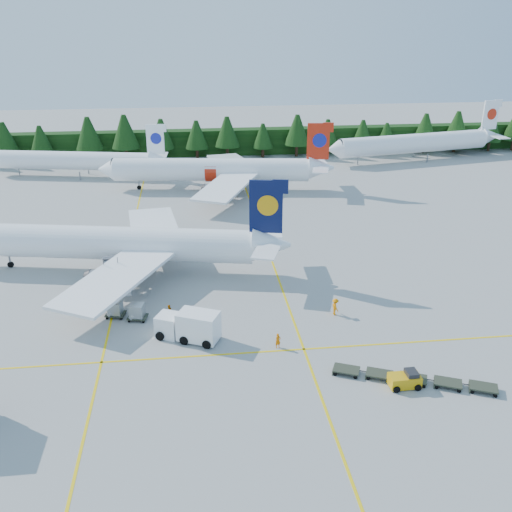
{
  "coord_description": "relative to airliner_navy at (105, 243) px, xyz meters",
  "views": [
    {
      "loc": [
        -4.6,
        -54.31,
        31.11
      ],
      "look_at": [
        3.07,
        10.33,
        3.5
      ],
      "focal_mm": 40.0,
      "sensor_mm": 36.0,
      "label": 1
    }
  ],
  "objects": [
    {
      "name": "crew_c",
      "position": [
        26.77,
        -15.31,
        -2.83
      ],
      "size": [
        0.7,
        0.91,
        1.98
      ],
      "primitive_type": "imported",
      "rotation": [
        0.0,
        0.0,
        1.77
      ],
      "color": "orange",
      "rests_on": "ground"
    },
    {
      "name": "taxi_stripe_cross",
      "position": [
        15.9,
        -22.0,
        -3.81
      ],
      "size": [
        80.0,
        0.25,
        0.01
      ],
      "primitive_type": "cube",
      "color": "yellow",
      "rests_on": "ground"
    },
    {
      "name": "crew_b",
      "position": [
        8.27,
        -13.84,
        -3.02
      ],
      "size": [
        0.98,
        0.93,
        1.59
      ],
      "primitive_type": "imported",
      "rotation": [
        0.0,
        0.0,
        3.73
      ],
      "color": "orange",
      "rests_on": "ground"
    },
    {
      "name": "ground",
      "position": [
        15.9,
        -16.0,
        -3.82
      ],
      "size": [
        320.0,
        320.0,
        0.0
      ],
      "primitive_type": "plane",
      "color": "#A0A09B",
      "rests_on": "ground"
    },
    {
      "name": "uld_pair",
      "position": [
        3.58,
        -13.41,
        -2.74
      ],
      "size": [
        4.84,
        2.99,
        1.6
      ],
      "rotation": [
        0.0,
        0.0,
        -0.2
      ],
      "color": "#2F3426",
      "rests_on": "ground"
    },
    {
      "name": "treeline_hedge",
      "position": [
        15.9,
        66.0,
        -0.82
      ],
      "size": [
        220.0,
        4.0,
        6.0
      ],
      "primitive_type": "cube",
      "color": "black",
      "rests_on": "ground"
    },
    {
      "name": "baggage_tug",
      "position": [
        29.77,
        -29.22,
        -3.08
      ],
      "size": [
        2.83,
        1.57,
        1.5
      ],
      "rotation": [
        0.0,
        0.0,
        0.02
      ],
      "color": "#D3980B",
      "rests_on": "ground"
    },
    {
      "name": "taxi_stripe_a",
      "position": [
        1.9,
        4.0,
        -3.81
      ],
      "size": [
        0.25,
        120.0,
        0.01
      ],
      "primitive_type": "cube",
      "color": "yellow",
      "rests_on": "ground"
    },
    {
      "name": "airliner_far_left",
      "position": [
        -13.41,
        49.3,
        -0.37
      ],
      "size": [
        37.47,
        10.62,
        11.01
      ],
      "rotation": [
        0.0,
        0.0,
        -0.2
      ],
      "color": "white",
      "rests_on": "ground"
    },
    {
      "name": "airliner_far_right",
      "position": [
        61.42,
        54.65,
        0.16
      ],
      "size": [
        43.26,
        11.98,
        12.7
      ],
      "rotation": [
        0.0,
        0.0,
        0.19
      ],
      "color": "white",
      "rests_on": "ground"
    },
    {
      "name": "crew_a",
      "position": [
        19.34,
        -21.37,
        -3.02
      ],
      "size": [
        0.67,
        0.54,
        1.59
      ],
      "primitive_type": "imported",
      "rotation": [
        0.0,
        0.0,
        0.31
      ],
      "color": "orange",
      "rests_on": "ground"
    },
    {
      "name": "service_truck",
      "position": [
        10.35,
        -18.53,
        -2.24
      ],
      "size": [
        6.99,
        4.92,
        3.18
      ],
      "rotation": [
        0.0,
        0.0,
        -0.43
      ],
      "color": "silver",
      "rests_on": "ground"
    },
    {
      "name": "taxi_stripe_b",
      "position": [
        21.9,
        4.0,
        -3.81
      ],
      "size": [
        0.25,
        120.0,
        0.01
      ],
      "primitive_type": "cube",
      "color": "yellow",
      "rests_on": "ground"
    },
    {
      "name": "dolly_train",
      "position": [
        30.77,
        -28.66,
        -3.36
      ],
      "size": [
        14.32,
        6.5,
        0.14
      ],
      "rotation": [
        0.0,
        0.0,
        -0.41
      ],
      "color": "#2F3426",
      "rests_on": "ground"
    },
    {
      "name": "airstairs",
      "position": [
        1.49,
        -6.97,
        -3.06
      ],
      "size": [
        4.21,
        5.71,
        3.5
      ],
      "rotation": [
        0.0,
        0.0,
        0.2
      ],
      "color": "white",
      "rests_on": "ground"
    },
    {
      "name": "airliner_navy",
      "position": [
        0.0,
        0.0,
        0.0
      ],
      "size": [
        43.26,
        35.26,
        12.7
      ],
      "rotation": [
        0.0,
        0.0,
        -0.2
      ],
      "color": "white",
      "rests_on": "ground"
    },
    {
      "name": "airliner_red",
      "position": [
        14.65,
        36.28,
        0.01
      ],
      "size": [
        43.68,
        35.74,
        12.73
      ],
      "rotation": [
        0.0,
        0.0,
        -0.13
      ],
      "color": "white",
      "rests_on": "ground"
    }
  ]
}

